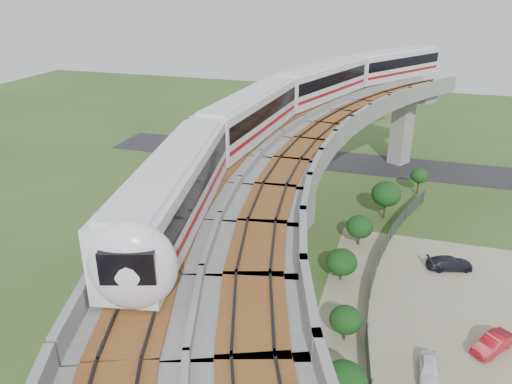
% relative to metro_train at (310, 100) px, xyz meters
% --- Properties ---
extents(ground, '(160.00, 160.00, 0.00)m').
position_rel_metro_train_xyz_m(ground, '(-1.27, -10.44, -12.31)').
color(ground, '#354F1F').
rests_on(ground, ground).
extents(dirt_lot, '(18.00, 26.00, 0.04)m').
position_rel_metro_train_xyz_m(dirt_lot, '(12.73, -12.44, -12.29)').
color(dirt_lot, gray).
rests_on(dirt_lot, ground).
extents(asphalt_road, '(60.00, 8.00, 0.03)m').
position_rel_metro_train_xyz_m(asphalt_road, '(-1.27, 19.56, -12.29)').
color(asphalt_road, '#232326').
rests_on(asphalt_road, ground).
extents(viaduct, '(19.58, 73.98, 11.40)m').
position_rel_metro_train_xyz_m(viaduct, '(2.57, -10.44, -3.26)').
color(viaduct, '#99968E').
rests_on(viaduct, ground).
extents(metro_train, '(16.54, 60.35, 3.64)m').
position_rel_metro_train_xyz_m(metro_train, '(0.00, 0.00, 0.00)').
color(metro_train, silver).
rests_on(metro_train, ground).
extents(fence, '(3.87, 38.73, 1.50)m').
position_rel_metro_train_xyz_m(fence, '(8.49, -10.44, -11.56)').
color(fence, '#2D382D').
rests_on(fence, ground).
extents(tree_0, '(1.93, 1.93, 3.06)m').
position_rel_metro_train_xyz_m(tree_0, '(10.34, 11.17, -10.08)').
color(tree_0, '#382314').
rests_on(tree_0, ground).
extents(tree_1, '(2.90, 2.90, 3.85)m').
position_rel_metro_train_xyz_m(tree_1, '(7.23, 3.99, -9.69)').
color(tree_1, '#382314').
rests_on(tree_1, ground).
extents(tree_2, '(2.38, 2.38, 2.83)m').
position_rel_metro_train_xyz_m(tree_2, '(5.44, -2.31, -10.49)').
color(tree_2, '#382314').
rests_on(tree_2, ground).
extents(tree_3, '(2.44, 2.44, 2.67)m').
position_rel_metro_train_xyz_m(tree_3, '(4.75, -8.47, -10.68)').
color(tree_3, '#382314').
rests_on(tree_3, ground).
extents(tree_4, '(2.14, 2.14, 2.51)m').
position_rel_metro_train_xyz_m(tree_4, '(6.03, -15.56, -10.71)').
color(tree_4, '#382314').
rests_on(tree_4, ground).
extents(tree_5, '(2.58, 2.58, 2.87)m').
position_rel_metro_train_xyz_m(tree_5, '(6.75, -21.24, -10.54)').
color(tree_5, '#382314').
rests_on(tree_5, ground).
extents(car_white, '(1.26, 3.02, 1.02)m').
position_rel_metro_train_xyz_m(car_white, '(11.37, -17.38, -11.76)').
color(car_white, white).
rests_on(car_white, dirt_lot).
extents(car_red, '(2.97, 3.35, 1.10)m').
position_rel_metro_train_xyz_m(car_red, '(15.28, -13.83, -11.72)').
color(car_red, '#A50F15').
rests_on(car_red, dirt_lot).
extents(car_dark, '(3.98, 2.57, 1.07)m').
position_rel_metro_train_xyz_m(car_dark, '(13.06, -4.24, -11.73)').
color(car_dark, black).
rests_on(car_dark, dirt_lot).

